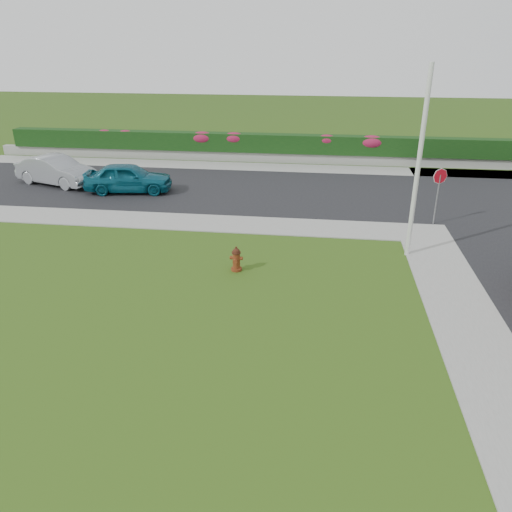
# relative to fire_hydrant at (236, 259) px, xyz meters

# --- Properties ---
(ground) EXTENTS (120.00, 120.00, 0.00)m
(ground) POSITION_rel_fire_hydrant_xyz_m (-0.24, -4.65, -0.40)
(ground) COLOR black
(ground) RESTS_ON ground
(street_far) EXTENTS (26.00, 8.00, 0.04)m
(street_far) POSITION_rel_fire_hydrant_xyz_m (-5.24, 9.35, -0.38)
(street_far) COLOR black
(street_far) RESTS_ON ground
(sidewalk_far) EXTENTS (24.00, 2.00, 0.04)m
(sidewalk_far) POSITION_rel_fire_hydrant_xyz_m (-6.24, 4.35, -0.38)
(sidewalk_far) COLOR gray
(sidewalk_far) RESTS_ON ground
(curb_corner) EXTENTS (2.00, 2.00, 0.04)m
(curb_corner) POSITION_rel_fire_hydrant_xyz_m (6.76, 4.35, -0.38)
(curb_corner) COLOR gray
(curb_corner) RESTS_ON ground
(sidewalk_beyond) EXTENTS (34.00, 2.00, 0.04)m
(sidewalk_beyond) POSITION_rel_fire_hydrant_xyz_m (-1.24, 14.35, -0.38)
(sidewalk_beyond) COLOR gray
(sidewalk_beyond) RESTS_ON ground
(retaining_wall) EXTENTS (34.00, 0.40, 0.60)m
(retaining_wall) POSITION_rel_fire_hydrant_xyz_m (-1.24, 15.85, -0.10)
(retaining_wall) COLOR gray
(retaining_wall) RESTS_ON ground
(hedge) EXTENTS (32.00, 0.90, 1.10)m
(hedge) POSITION_rel_fire_hydrant_xyz_m (-1.24, 15.95, 0.75)
(hedge) COLOR black
(hedge) RESTS_ON retaining_wall
(fire_hydrant) EXTENTS (0.43, 0.41, 0.84)m
(fire_hydrant) POSITION_rel_fire_hydrant_xyz_m (0.00, 0.00, 0.00)
(fire_hydrant) COLOR #50120C
(fire_hydrant) RESTS_ON ground
(sedan_teal) EXTENTS (4.43, 2.28, 1.44)m
(sedan_teal) POSITION_rel_fire_hydrant_xyz_m (-6.81, 8.27, 0.36)
(sedan_teal) COLOR #0D5367
(sedan_teal) RESTS_ON street_far
(sedan_silver) EXTENTS (4.72, 2.91, 1.47)m
(sedan_silver) POSITION_rel_fire_hydrant_xyz_m (-11.04, 9.13, 0.37)
(sedan_silver) COLOR #9C9FA3
(sedan_silver) RESTS_ON street_far
(utility_pole) EXTENTS (0.16, 0.16, 6.42)m
(utility_pole) POSITION_rel_fire_hydrant_xyz_m (5.80, 2.09, 2.81)
(utility_pole) COLOR silver
(utility_pole) RESTS_ON ground
(stop_sign) EXTENTS (0.60, 0.27, 2.37)m
(stop_sign) POSITION_rel_fire_hydrant_xyz_m (7.32, 5.44, 1.34)
(stop_sign) COLOR slate
(stop_sign) RESTS_ON ground
(flower_clump_a) EXTENTS (1.05, 0.67, 0.52)m
(flower_clump_a) POSITION_rel_fire_hydrant_xyz_m (-11.18, 15.85, 1.09)
(flower_clump_a) COLOR #AC1D54
(flower_clump_a) RESTS_ON hedge
(flower_clump_b) EXTENTS (1.07, 0.69, 0.54)m
(flower_clump_b) POSITION_rel_fire_hydrant_xyz_m (-9.80, 15.85, 1.09)
(flower_clump_b) COLOR #AC1D54
(flower_clump_b) RESTS_ON hedge
(flower_clump_c) EXTENTS (1.47, 0.95, 0.74)m
(flower_clump_c) POSITION_rel_fire_hydrant_xyz_m (-4.82, 15.85, 1.01)
(flower_clump_c) COLOR #AC1D54
(flower_clump_c) RESTS_ON hedge
(flower_clump_d) EXTENTS (1.37, 0.88, 0.68)m
(flower_clump_d) POSITION_rel_fire_hydrant_xyz_m (-2.82, 15.85, 1.03)
(flower_clump_d) COLOR #AC1D54
(flower_clump_d) RESTS_ON hedge
(flower_clump_e) EXTENTS (1.23, 0.79, 0.62)m
(flower_clump_e) POSITION_rel_fire_hydrant_xyz_m (2.84, 15.85, 1.06)
(flower_clump_e) COLOR #AC1D54
(flower_clump_e) RESTS_ON hedge
(flower_clump_f) EXTENTS (1.55, 0.99, 0.77)m
(flower_clump_f) POSITION_rel_fire_hydrant_xyz_m (5.50, 15.85, 0.99)
(flower_clump_f) COLOR #AC1D54
(flower_clump_f) RESTS_ON hedge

